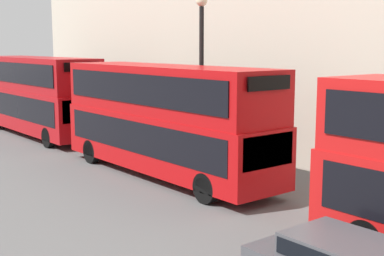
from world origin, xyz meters
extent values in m
cylinder|color=black|center=(0.48, 9.79, 0.50)|extent=(0.30, 1.00, 1.00)
cube|color=#B20C0F|center=(1.60, 19.38, 1.38)|extent=(2.55, 10.76, 2.07)
cube|color=#B20C0F|center=(1.60, 19.38, 3.32)|extent=(2.50, 10.55, 1.81)
cube|color=black|center=(1.60, 19.38, 1.63)|extent=(2.59, 9.90, 1.16)
cube|color=black|center=(1.60, 19.38, 3.41)|extent=(2.59, 9.90, 1.08)
cube|color=black|center=(1.60, 14.03, 1.80)|extent=(2.17, 0.06, 1.03)
cube|color=black|center=(1.60, 14.03, 3.86)|extent=(1.78, 0.06, 0.43)
cylinder|color=black|center=(0.48, 15.60, 0.50)|extent=(0.30, 1.00, 1.00)
cylinder|color=black|center=(2.73, 15.60, 0.50)|extent=(0.30, 1.00, 1.00)
cylinder|color=black|center=(0.48, 23.16, 0.50)|extent=(0.30, 1.00, 1.00)
cylinder|color=black|center=(2.73, 23.16, 0.50)|extent=(0.30, 1.00, 1.00)
cube|color=#A80F14|center=(1.60, 31.33, 1.45)|extent=(2.55, 10.72, 2.19)
cube|color=#A80F14|center=(1.60, 31.33, 3.43)|extent=(2.50, 10.51, 1.78)
cube|color=black|center=(1.60, 31.33, 1.71)|extent=(2.59, 9.86, 1.23)
cube|color=black|center=(1.60, 31.33, 3.52)|extent=(2.59, 9.86, 1.07)
cube|color=black|center=(1.60, 26.00, 1.89)|extent=(2.17, 0.06, 1.10)
cube|color=black|center=(1.60, 26.00, 3.97)|extent=(1.78, 0.06, 0.43)
cylinder|color=black|center=(0.48, 27.57, 0.50)|extent=(0.30, 1.00, 1.00)
cylinder|color=black|center=(2.73, 27.57, 0.50)|extent=(0.30, 1.00, 1.00)
cylinder|color=black|center=(2.73, 35.09, 0.50)|extent=(0.30, 1.00, 1.00)
cube|color=#47474C|center=(-1.80, 8.70, 1.11)|extent=(1.58, 2.33, 0.50)
cube|color=black|center=(-1.80, 8.70, 1.13)|extent=(1.62, 2.21, 0.32)
cylinder|color=black|center=(3.29, 19.23, 3.22)|extent=(0.18, 0.18, 6.44)
sphere|color=beige|center=(3.29, 19.23, 6.66)|extent=(0.44, 0.44, 0.44)
cylinder|color=maroon|center=(4.00, 28.63, 0.67)|extent=(0.36, 0.36, 1.34)
sphere|color=tan|center=(4.00, 28.63, 1.45)|extent=(0.22, 0.22, 0.22)
camera|label=1|loc=(-10.12, 3.07, 4.98)|focal=50.00mm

